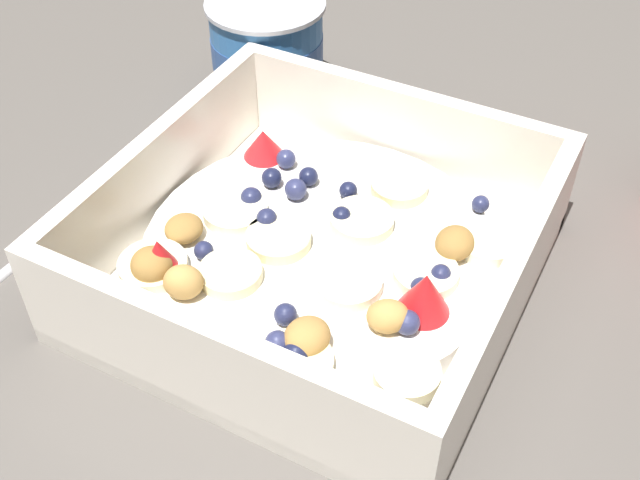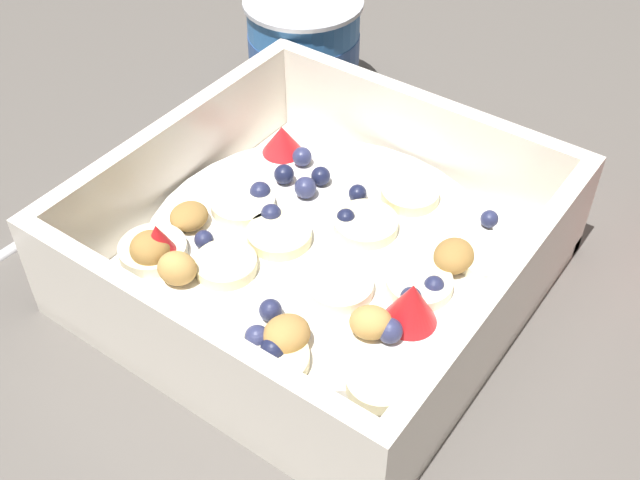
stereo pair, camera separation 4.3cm
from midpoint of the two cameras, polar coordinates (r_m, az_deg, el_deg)
The scene contains 4 objects.
ground_plane at distance 0.45m, azimuth 0.83°, elevation -2.99°, with size 2.40×2.40×0.00m, color #56514C.
fruit_bowl at distance 0.44m, azimuth 2.70°, elevation -1.14°, with size 0.22×0.22×0.07m.
spoon at distance 0.51m, azimuth -16.32°, elevation 1.43°, with size 0.03×0.17×0.01m.
yogurt_cup at distance 0.58m, azimuth 1.03°, elevation 13.44°, with size 0.08×0.08×0.08m.
Camera 2 is at (0.20, -0.25, 0.33)m, focal length 44.71 mm.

